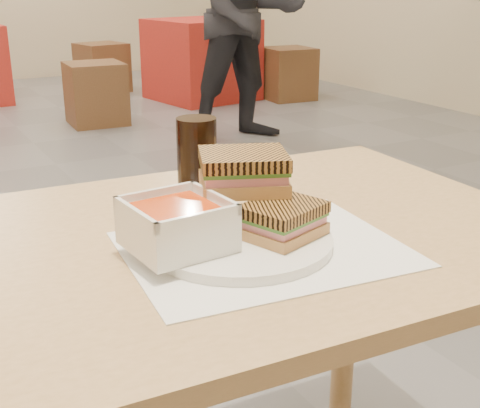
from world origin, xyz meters
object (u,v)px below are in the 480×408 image
main_table (175,309)px  bg_table_1 (202,60)px  bg_chair_1l (96,94)px  plate (240,241)px  patron_b (248,14)px  cola_glass (197,160)px  soup_bowl (177,226)px  bg_chair_2r (102,68)px  bg_chair_1r (288,74)px  panini_lower (283,220)px

main_table → bg_table_1: bearing=63.5°
bg_chair_1l → plate: bearing=-104.3°
bg_chair_1l → patron_b: (0.81, -1.00, 0.63)m
cola_glass → patron_b: patron_b is taller
soup_bowl → bg_table_1: 5.42m
patron_b → bg_chair_2r: bearing=96.7°
soup_bowl → bg_chair_1r: 5.44m
soup_bowl → bg_chair_2r: (1.70, 5.69, -0.56)m
bg_chair_2r → main_table: bearing=-106.6°
plate → bg_table_1: size_ratio=0.28×
main_table → bg_chair_1l: (1.16, 4.20, -0.40)m
patron_b → cola_glass: bearing=-121.3°
bg_chair_1l → patron_b: 1.43m
bg_chair_1r → soup_bowl: bearing=-125.0°
bg_chair_2r → patron_b: size_ratio=0.29×
main_table → soup_bowl: bearing=-106.1°
plate → panini_lower: 0.07m
plate → cola_glass: cola_glass is taller
panini_lower → patron_b: patron_b is taller
panini_lower → bg_chair_1l: bearing=76.5°
panini_lower → bg_chair_1r: panini_lower is taller
bg_table_1 → main_table: bearing=-116.5°
main_table → plate: bearing=-41.0°
bg_chair_1r → bg_table_1: bearing=149.6°
main_table → bg_table_1: main_table is taller
soup_bowl → bg_chair_2r: bearing=73.4°
main_table → panini_lower: (0.13, -0.10, 0.16)m
bg_chair_1l → patron_b: size_ratio=0.28×
bg_chair_1r → cola_glass: bearing=-125.1°
bg_table_1 → plate: bearing=-115.4°
main_table → patron_b: 3.76m
plate → patron_b: size_ratio=0.16×
soup_bowl → bg_table_1: soup_bowl is taller
cola_glass → bg_table_1: bearing=63.9°
bg_chair_1r → bg_chair_1l: bearing=-174.8°
plate → bg_chair_1l: bearing=75.7°
plate → soup_bowl: soup_bowl is taller
plate → panini_lower: bearing=-26.3°
main_table → cola_glass: (0.11, 0.15, 0.19)m
main_table → bg_chair_1r: size_ratio=2.57×
main_table → panini_lower: panini_lower is taller
main_table → cola_glass: cola_glass is taller
cola_glass → bg_table_1: size_ratio=0.15×
bg_table_1 → bg_chair_1l: bg_table_1 is taller
bg_table_1 → bg_chair_1r: bg_table_1 is taller
bg_table_1 → bg_chair_2r: (-0.70, 0.85, -0.13)m
cola_glass → soup_bowl: bearing=-122.3°
bg_table_1 → bg_chair_2r: bg_table_1 is taller
soup_bowl → bg_chair_1r: bearing=55.0°
bg_chair_1l → soup_bowl: bearing=-105.5°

